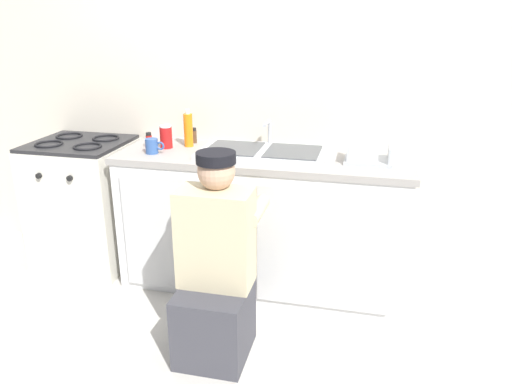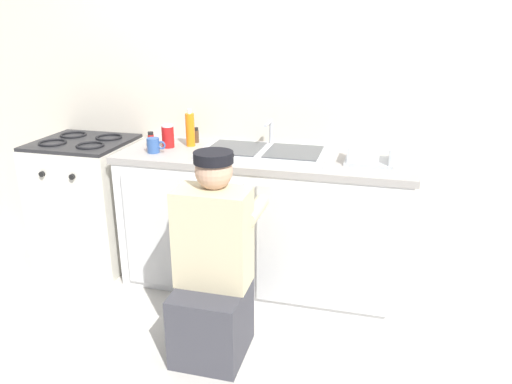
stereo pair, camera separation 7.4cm
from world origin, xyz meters
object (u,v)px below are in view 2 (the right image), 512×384
sink_double_basin (264,152)px  dish_rack_tray (369,159)px  stove_range (89,202)px  soap_bottle_orange (190,129)px  plumber_person (213,274)px  spice_bottle_red (151,140)px  soda_cup_red (168,136)px  spice_bottle_pepper (196,135)px  coffee_mug (154,145)px

sink_double_basin → dish_rack_tray: bearing=-1.6°
stove_range → soap_bottle_orange: bearing=7.1°
sink_double_basin → plumber_person: bearing=-95.7°
sink_double_basin → plumber_person: size_ratio=0.72×
plumber_person → dish_rack_tray: bearing=46.6°
spice_bottle_red → soap_bottle_orange: 0.27m
dish_rack_tray → spice_bottle_red: bearing=179.5°
soda_cup_red → spice_bottle_pepper: bearing=52.5°
soda_cup_red → soap_bottle_orange: 0.15m
spice_bottle_red → soap_bottle_orange: (0.24, 0.10, 0.06)m
spice_bottle_red → soap_bottle_orange: soap_bottle_orange is taller
spice_bottle_pepper → spice_bottle_red: bearing=-140.5°
stove_range → spice_bottle_pepper: spice_bottle_pepper is taller
plumber_person → spice_bottle_red: plumber_person is taller
spice_bottle_red → stove_range: bearing=179.6°
stove_range → dish_rack_tray: dish_rack_tray is taller
sink_double_basin → spice_bottle_red: (-0.77, -0.01, 0.03)m
soap_bottle_orange → plumber_person: bearing=-62.7°
coffee_mug → soap_bottle_orange: (0.16, 0.22, 0.07)m
spice_bottle_red → sink_double_basin: bearing=0.4°
coffee_mug → stove_range: bearing=168.4°
stove_range → spice_bottle_red: bearing=-0.4°
sink_double_basin → spice_bottle_pepper: sink_double_basin is taller
plumber_person → soda_cup_red: size_ratio=7.26×
coffee_mug → soap_bottle_orange: soap_bottle_orange is taller
spice_bottle_pepper → coffee_mug: 0.36m
soda_cup_red → dish_rack_tray: bearing=-1.7°
spice_bottle_red → soda_cup_red: 0.12m
spice_bottle_red → dish_rack_tray: dish_rack_tray is taller
spice_bottle_pepper → stove_range: bearing=-165.9°
soda_cup_red → plumber_person: bearing=-54.1°
stove_range → spice_bottle_red: (0.53, -0.00, 0.49)m
spice_bottle_red → soda_cup_red: size_ratio=0.69×
stove_range → coffee_mug: size_ratio=7.34×
sink_double_basin → soda_cup_red: (-0.66, 0.02, 0.06)m
sink_double_basin → stove_range: bearing=-179.9°
plumber_person → spice_bottle_pepper: 1.19m
stove_range → plumber_person: bearing=-32.6°
coffee_mug → dish_rack_tray: bearing=4.6°
plumber_person → coffee_mug: size_ratio=8.76×
coffee_mug → spice_bottle_pepper: bearing=62.9°
spice_bottle_pepper → dish_rack_tray: 1.20m
plumber_person → soap_bottle_orange: size_ratio=4.42×
spice_bottle_pepper → coffee_mug: bearing=-117.1°
soda_cup_red → soap_bottle_orange: soap_bottle_orange is taller
sink_double_basin → soda_cup_red: bearing=178.1°
soda_cup_red → dish_rack_tray: soda_cup_red is taller
plumber_person → soda_cup_red: (-0.59, 0.81, 0.52)m
stove_range → soda_cup_red: (0.64, 0.02, 0.52)m
plumber_person → soda_cup_red: plumber_person is taller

